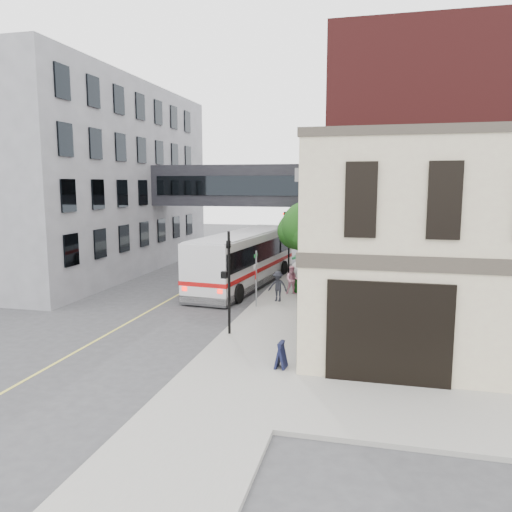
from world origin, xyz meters
The scene contains 17 objects.
ground centered at (0.00, 0.00, 0.00)m, with size 120.00×120.00×0.00m, color #38383A.
sidewalk_main centered at (2.00, 14.00, 0.07)m, with size 4.00×60.00×0.15m, color gray.
corner_building centered at (8.97, 2.00, 4.21)m, with size 10.19×8.12×8.45m.
brick_building centered at (9.98, 15.00, 6.99)m, with size 13.76×18.00×14.00m.
opposite_building centered at (-17.00, 16.00, 7.00)m, with size 14.00×24.00×14.00m, color slate.
skyway_bridge centered at (-3.00, 18.00, 6.50)m, with size 14.00×3.18×3.00m.
traffic_signal_near centered at (0.37, 2.00, 2.98)m, with size 0.44×0.22×4.60m.
traffic_signal_far centered at (0.26, 17.00, 3.34)m, with size 0.53×0.28×4.50m.
street_sign_pole centered at (0.39, 7.00, 1.93)m, with size 0.08×0.75×3.00m.
street_tree centered at (2.19, 13.22, 3.91)m, with size 3.80×3.20×5.60m.
lane_marking centered at (-5.00, 10.00, 0.01)m, with size 0.12×40.00×0.01m, color #D8CC4C.
bus centered at (-1.79, 12.84, 1.92)m, with size 4.20×13.00×3.44m.
pedestrian_a centered at (2.21, 11.08, 1.08)m, with size 0.68×0.45×1.86m, color white.
pedestrian_b centered at (1.78, 10.42, 0.99)m, with size 0.82×0.64×1.69m, color pink.
pedestrian_c centered at (1.29, 8.45, 1.00)m, with size 1.10×0.63×1.70m, color #202228.
newspaper_box centered at (1.99, 10.99, 0.61)m, with size 0.46×0.41×0.92m, color #124F14.
sandwich_board centered at (3.36, -1.50, 0.63)m, with size 0.35×0.54×0.96m, color black.
Camera 1 is at (6.51, -18.25, 6.67)m, focal length 35.00 mm.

